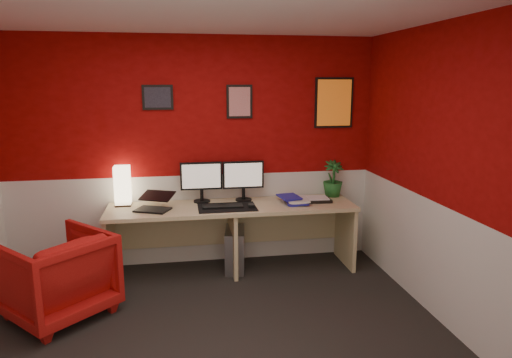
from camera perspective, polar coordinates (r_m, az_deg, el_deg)
name	(u,v)px	position (r m, az deg, el deg)	size (l,w,h in m)	color
ground	(206,344)	(3.84, -6.21, -19.71)	(4.00, 3.50, 0.01)	black
ceiling	(198,7)	(3.30, -7.24, 20.41)	(4.00, 3.50, 0.01)	white
wall_back	(194,153)	(5.07, -7.74, 3.23)	(4.00, 0.01, 2.50)	#960C0B
wall_front	(229,298)	(1.70, -3.43, -14.56)	(4.00, 0.01, 2.50)	#960C0B
wall_right	(454,179)	(3.98, 23.38, -0.02)	(0.01, 3.50, 2.50)	#960C0B
wainscot_back	(195,219)	(5.23, -7.51, -4.92)	(4.00, 0.01, 1.00)	silver
wainscot_right	(446,268)	(4.19, 22.47, -10.11)	(0.01, 3.50, 1.00)	silver
desk	(233,238)	(4.98, -2.91, -7.35)	(2.60, 0.65, 0.73)	tan
shoji_lamp	(123,187)	(5.03, -16.20, -0.93)	(0.16, 0.16, 0.40)	#FFE5B2
laptop	(152,200)	(4.76, -12.74, -2.57)	(0.33, 0.23, 0.22)	black
monitor_left	(201,176)	(4.98, -6.79, 0.40)	(0.45, 0.06, 0.58)	black
monitor_right	(243,175)	(5.01, -1.57, 0.56)	(0.45, 0.06, 0.58)	black
desk_mat	(227,207)	(4.79, -3.60, -3.53)	(0.60, 0.38, 0.01)	black
keyboard	(223,206)	(4.79, -4.15, -3.38)	(0.42, 0.14, 0.02)	black
mouse	(251,205)	(4.79, -0.57, -3.28)	(0.06, 0.10, 0.03)	black
book_bottom	(286,202)	(4.95, 3.76, -2.88)	(0.23, 0.31, 0.03)	#25229E
book_middle	(287,200)	(4.95, 3.85, -2.59)	(0.23, 0.31, 0.02)	silver
book_top	(280,198)	(4.93, 3.02, -2.36)	(0.21, 0.28, 0.03)	#25229E
zen_tray	(314,200)	(5.08, 7.20, -2.56)	(0.35, 0.25, 0.03)	black
potted_plant	(333,179)	(5.29, 9.52, 0.05)	(0.23, 0.23, 0.41)	#19591E
pc_tower	(235,249)	(5.06, -2.62, -8.69)	(0.20, 0.45, 0.45)	#99999E
armchair	(56,275)	(4.41, -23.52, -10.90)	(0.79, 0.82, 0.74)	#B41A16
art_left	(158,97)	(5.01, -12.09, 9.87)	(0.32, 0.02, 0.26)	black
art_center	(239,102)	(5.05, -2.06, 9.56)	(0.28, 0.02, 0.36)	red
art_right	(334,103)	(5.30, 9.63, 9.30)	(0.44, 0.02, 0.56)	orange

